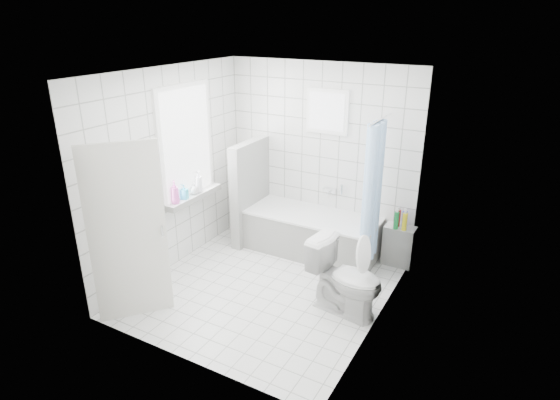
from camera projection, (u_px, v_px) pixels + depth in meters
The scene contains 19 objects.
ground at pixel (266, 287), 5.81m from camera, with size 3.00×3.00×0.00m, color white.
ceiling at pixel (263, 72), 4.85m from camera, with size 3.00×3.00×0.00m, color white.
wall_back at pixel (320, 157), 6.55m from camera, with size 2.80×0.02×2.60m, color white.
wall_front at pixel (178, 242), 4.11m from camera, with size 2.80×0.02×2.60m, color white.
wall_left at pixel (171, 171), 5.96m from camera, with size 0.02×3.00×2.60m, color white.
wall_right at pixel (384, 213), 4.70m from camera, with size 0.02×3.00×2.60m, color white.
window_left at pixel (187, 143), 6.07m from camera, with size 0.01×0.90×1.40m, color white.
window_back at pixel (327, 112), 6.22m from camera, with size 0.50×0.01×0.50m, color white.
window_sill at pixel (194, 197), 6.33m from camera, with size 0.18×1.02×0.08m, color white.
door at pixel (128, 234), 4.94m from camera, with size 0.04×0.80×2.00m, color silver.
bathtub at pixel (312, 233), 6.58m from camera, with size 1.84×0.77×0.58m.
partition_wall at pixel (250, 192), 6.81m from camera, with size 0.15×0.85×1.50m, color white.
tiled_ledge at pixel (399, 246), 6.26m from camera, with size 0.40×0.24×0.55m, color white.
toilet at pixel (346, 278), 5.20m from camera, with size 0.48×0.84×0.86m, color white.
curtain_rod at pixel (381, 119), 5.53m from camera, with size 0.02×0.02×0.80m, color silver.
shower_curtain at pixel (372, 194), 5.76m from camera, with size 0.14×0.48×1.78m, color #529DF2, non-canonical shape.
tub_faucet at pixel (330, 190), 6.59m from camera, with size 0.18×0.06×0.06m, color silver.
sill_bottles at pixel (188, 188), 6.17m from camera, with size 0.16×0.64×0.30m.
ledge_bottles at pixel (401, 220), 6.09m from camera, with size 0.18×0.18×0.24m.
Camera 1 is at (2.58, -4.28, 3.17)m, focal length 30.00 mm.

